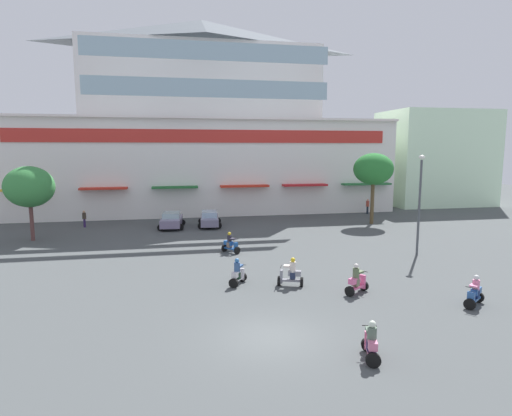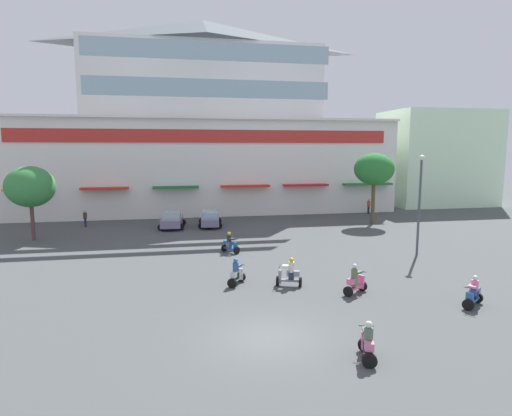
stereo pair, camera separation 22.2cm
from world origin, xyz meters
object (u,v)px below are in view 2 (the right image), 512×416
scooter_rider_2 (290,274)px  scooter_rider_6 (355,281)px  scooter_rider_5 (473,294)px  plaza_tree_0 (30,187)px  plaza_tree_1 (374,169)px  pedestrian_0 (369,206)px  parked_car_0 (172,220)px  scooter_rider_4 (368,343)px  scooter_rider_0 (230,244)px  streetlamp_near (420,198)px  pedestrian_1 (85,218)px  scooter_rider_1 (236,274)px  parked_car_1 (210,219)px

scooter_rider_2 → scooter_rider_6: size_ratio=0.99×
scooter_rider_5 → scooter_rider_6: 5.43m
scooter_rider_6 → plaza_tree_0: bearing=140.2°
scooter_rider_6 → scooter_rider_5: bearing=-29.5°
plaza_tree_1 → pedestrian_0: 7.88m
parked_car_0 → scooter_rider_4: bearing=-75.6°
scooter_rider_5 → scooter_rider_6: size_ratio=0.93×
scooter_rider_0 → plaza_tree_0: bearing=154.8°
scooter_rider_5 → pedestrian_0: 28.67m
parked_car_0 → pedestrian_0: (21.83, 4.65, 0.22)m
streetlamp_near → parked_car_0: bearing=141.0°
plaza_tree_1 → scooter_rider_0: 18.37m
scooter_rider_4 → plaza_tree_1: bearing=63.8°
scooter_rider_6 → pedestrian_1: (-17.38, 22.25, 0.25)m
parked_car_0 → scooter_rider_5: 26.88m
plaza_tree_0 → scooter_rider_4: size_ratio=4.08×
scooter_rider_2 → pedestrian_1: size_ratio=0.99×
scooter_rider_5 → streetlamp_near: size_ratio=0.21×
parked_car_0 → scooter_rider_0: (4.12, -10.48, -0.14)m
scooter_rider_1 → streetlamp_near: size_ratio=0.22×
plaza_tree_0 → pedestrian_0: plaza_tree_0 is taller
pedestrian_0 → scooter_rider_6: bearing=-116.7°
parked_car_0 → scooter_rider_5: bearing=-58.5°
parked_car_0 → streetlamp_near: streetlamp_near is taller
plaza_tree_0 → plaza_tree_1: 30.46m
scooter_rider_2 → pedestrian_1: pedestrian_1 is taller
parked_car_1 → scooter_rider_4: bearing=-82.9°
scooter_rider_0 → pedestrian_0: bearing=40.5°
parked_car_1 → scooter_rider_2: size_ratio=2.76×
plaza_tree_0 → scooter_rider_5: bearing=-38.0°
scooter_rider_4 → parked_car_0: bearing=104.4°
plaza_tree_0 → scooter_rider_6: (20.31, -16.91, -3.68)m
plaza_tree_0 → pedestrian_0: bearing=13.7°
plaza_tree_1 → scooter_rider_4: plaza_tree_1 is taller
scooter_rider_4 → scooter_rider_0: bearing=99.7°
scooter_rider_1 → streetlamp_near: bearing=17.2°
scooter_rider_5 → pedestrian_0: size_ratio=0.87×
plaza_tree_1 → parked_car_0: size_ratio=1.68×
scooter_rider_5 → scooter_rider_0: bearing=128.5°
scooter_rider_1 → pedestrian_0: (18.28, 22.34, 0.36)m
scooter_rider_2 → pedestrian_1: (-14.40, 20.44, 0.26)m
scooter_rider_4 → streetlamp_near: bearing=53.1°
plaza_tree_0 → plaza_tree_1: bearing=3.7°
plaza_tree_1 → streetlamp_near: size_ratio=1.00×
plaza_tree_0 → parked_car_0: 12.05m
parked_car_1 → scooter_rider_5: scooter_rider_5 is taller
scooter_rider_1 → scooter_rider_4: 9.70m
scooter_rider_6 → scooter_rider_0: bearing=117.9°
plaza_tree_0 → scooter_rider_1: 20.77m
streetlamp_near → parked_car_1: bearing=133.8°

